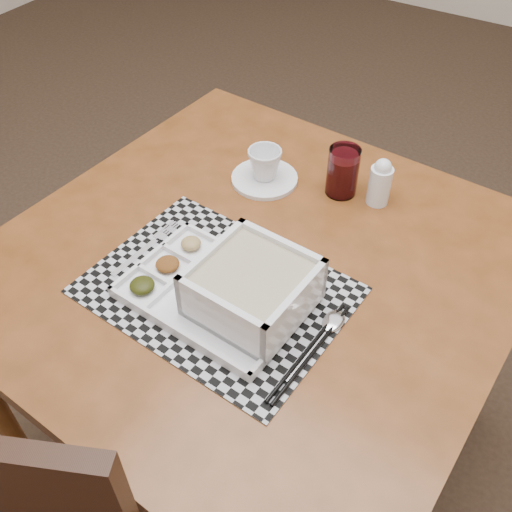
# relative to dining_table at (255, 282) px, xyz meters

# --- Properties ---
(floor) EXTENTS (5.00, 5.00, 0.00)m
(floor) POSITION_rel_dining_table_xyz_m (-0.51, 0.72, -0.64)
(floor) COLOR #302118
(floor) RESTS_ON ground
(dining_table) EXTENTS (1.02, 1.02, 0.72)m
(dining_table) POSITION_rel_dining_table_xyz_m (0.00, 0.00, 0.00)
(dining_table) COLOR #4F290E
(dining_table) RESTS_ON ground
(placemat) EXTENTS (0.48, 0.37, 0.00)m
(placemat) POSITION_rel_dining_table_xyz_m (-0.01, -0.11, 0.08)
(placemat) COLOR #ADACB4
(placemat) RESTS_ON dining_table
(serving_tray) EXTENTS (0.34, 0.24, 0.10)m
(serving_tray) POSITION_rel_dining_table_xyz_m (0.05, -0.12, 0.12)
(serving_tray) COLOR white
(serving_tray) RESTS_ON placemat
(fork) EXTENTS (0.03, 0.19, 0.00)m
(fork) POSITION_rel_dining_table_xyz_m (-0.19, -0.09, 0.08)
(fork) COLOR silver
(fork) RESTS_ON placemat
(spoon) EXTENTS (0.04, 0.18, 0.01)m
(spoon) POSITION_rel_dining_table_xyz_m (0.20, -0.08, 0.08)
(spoon) COLOR silver
(spoon) RESTS_ON placemat
(chopsticks) EXTENTS (0.03, 0.24, 0.01)m
(chopsticks) POSITION_rel_dining_table_xyz_m (0.20, -0.15, 0.08)
(chopsticks) COLOR black
(chopsticks) RESTS_ON placemat
(saucer) EXTENTS (0.15, 0.15, 0.01)m
(saucer) POSITION_rel_dining_table_xyz_m (-0.11, 0.22, 0.08)
(saucer) COLOR white
(saucer) RESTS_ON dining_table
(cup) EXTENTS (0.10, 0.10, 0.07)m
(cup) POSITION_rel_dining_table_xyz_m (-0.11, 0.22, 0.12)
(cup) COLOR white
(cup) RESTS_ON saucer
(juice_glass) EXTENTS (0.07, 0.07, 0.11)m
(juice_glass) POSITION_rel_dining_table_xyz_m (0.05, 0.27, 0.13)
(juice_glass) COLOR white
(juice_glass) RESTS_ON dining_table
(creamer_bottle) EXTENTS (0.05, 0.05, 0.11)m
(creamer_bottle) POSITION_rel_dining_table_xyz_m (0.13, 0.28, 0.13)
(creamer_bottle) COLOR white
(creamer_bottle) RESTS_ON dining_table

